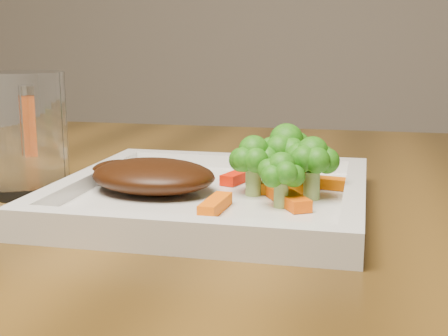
% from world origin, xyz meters
% --- Properties ---
extents(plate, '(0.27, 0.27, 0.01)m').
position_xyz_m(plate, '(0.12, -0.27, 0.76)').
color(plate, silver).
rests_on(plate, dining_table).
extents(steak, '(0.13, 0.11, 0.03)m').
position_xyz_m(steak, '(0.06, -0.27, 0.78)').
color(steak, '#361808').
rests_on(steak, plate).
extents(broccoli_0, '(0.07, 0.07, 0.07)m').
position_xyz_m(broccoli_0, '(0.18, -0.24, 0.80)').
color(broccoli_0, '#157012').
rests_on(broccoli_0, plate).
extents(broccoli_1, '(0.07, 0.07, 0.06)m').
position_xyz_m(broccoli_1, '(0.21, -0.27, 0.79)').
color(broccoli_1, '#1C5B0F').
rests_on(broccoli_1, plate).
extents(broccoli_2, '(0.04, 0.04, 0.06)m').
position_xyz_m(broccoli_2, '(0.18, -0.30, 0.79)').
color(broccoli_2, '#267713').
rests_on(broccoli_2, plate).
extents(broccoli_3, '(0.06, 0.06, 0.06)m').
position_xyz_m(broccoli_3, '(0.15, -0.27, 0.79)').
color(broccoli_3, '#197613').
rests_on(broccoli_3, plate).
extents(carrot_2, '(0.02, 0.05, 0.01)m').
position_xyz_m(carrot_2, '(0.13, -0.33, 0.77)').
color(carrot_2, '#FF6204').
rests_on(carrot_2, plate).
extents(carrot_3, '(0.06, 0.03, 0.01)m').
position_xyz_m(carrot_3, '(0.22, -0.23, 0.77)').
color(carrot_3, '#CB5603').
rests_on(carrot_3, plate).
extents(carrot_4, '(0.03, 0.06, 0.01)m').
position_xyz_m(carrot_4, '(0.13, -0.21, 0.77)').
color(carrot_4, red).
rests_on(carrot_4, plate).
extents(carrot_5, '(0.05, 0.06, 0.01)m').
position_xyz_m(carrot_5, '(0.19, -0.29, 0.77)').
color(carrot_5, '#E65003').
rests_on(carrot_5, plate).
extents(carrot_6, '(0.06, 0.02, 0.01)m').
position_xyz_m(carrot_6, '(0.18, -0.26, 0.77)').
color(carrot_6, orange).
rests_on(carrot_6, plate).
extents(spice_shaker, '(0.05, 0.05, 0.09)m').
position_xyz_m(spice_shaker, '(-0.20, -0.05, 0.80)').
color(spice_shaker, '#B23F09').
rests_on(spice_shaker, dining_table).
extents(drinking_glass, '(0.09, 0.09, 0.12)m').
position_xyz_m(drinking_glass, '(-0.07, -0.26, 0.81)').
color(drinking_glass, white).
rests_on(drinking_glass, dining_table).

